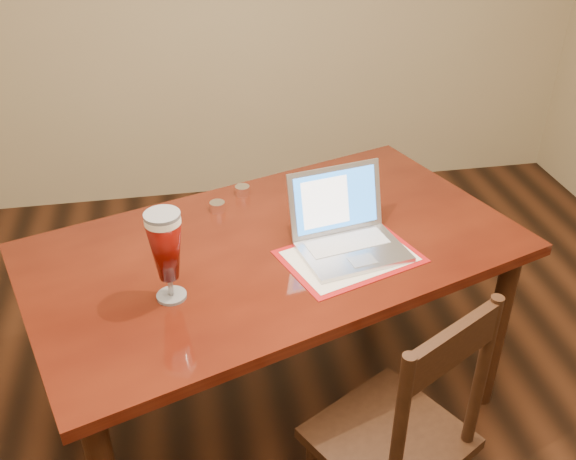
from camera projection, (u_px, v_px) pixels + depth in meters
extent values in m
cube|color=#4E170A|center=(276.00, 249.00, 2.34)|extent=(1.98, 1.51, 0.04)
cylinder|color=black|center=(497.00, 330.00, 2.59)|extent=(0.08, 0.08, 0.78)
cylinder|color=black|center=(52.00, 340.00, 2.53)|extent=(0.08, 0.08, 0.78)
cylinder|color=black|center=(378.00, 235.00, 3.19)|extent=(0.08, 0.08, 0.78)
cube|color=#9D0E0F|center=(350.00, 256.00, 2.26)|extent=(0.54, 0.46, 0.00)
cube|color=silver|center=(350.00, 256.00, 2.26)|extent=(0.49, 0.41, 0.00)
cube|color=#BABABE|center=(353.00, 252.00, 2.27)|extent=(0.40, 0.32, 0.02)
cube|color=silver|center=(347.00, 243.00, 2.30)|extent=(0.31, 0.17, 0.00)
cube|color=#B4B4B8|center=(362.00, 260.00, 2.21)|extent=(0.10, 0.08, 0.00)
cube|color=#BABABE|center=(336.00, 200.00, 2.32)|extent=(0.37, 0.14, 0.24)
cube|color=blue|center=(336.00, 200.00, 2.32)|extent=(0.32, 0.12, 0.20)
cube|color=white|center=(326.00, 202.00, 2.30)|extent=(0.19, 0.08, 0.17)
cylinder|color=silver|center=(172.00, 296.00, 2.07)|extent=(0.10, 0.10, 0.01)
cylinder|color=silver|center=(170.00, 286.00, 2.04)|extent=(0.02, 0.02, 0.07)
cylinder|color=white|center=(162.00, 220.00, 1.91)|extent=(0.11, 0.11, 0.02)
cylinder|color=silver|center=(162.00, 215.00, 1.90)|extent=(0.11, 0.11, 0.01)
cylinder|color=white|center=(217.00, 207.00, 2.52)|extent=(0.06, 0.06, 0.04)
cylinder|color=white|center=(242.00, 191.00, 2.63)|extent=(0.06, 0.06, 0.04)
cube|color=black|center=(389.00, 438.00, 2.05)|extent=(0.59, 0.58, 0.04)
cylinder|color=black|center=(383.00, 428.00, 2.38)|extent=(0.04, 0.04, 0.43)
cylinder|color=black|center=(399.00, 435.00, 1.69)|extent=(0.04, 0.04, 0.56)
cylinder|color=black|center=(481.00, 373.00, 1.88)|extent=(0.04, 0.04, 0.56)
cube|color=black|center=(453.00, 346.00, 1.67)|extent=(0.33, 0.20, 0.13)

